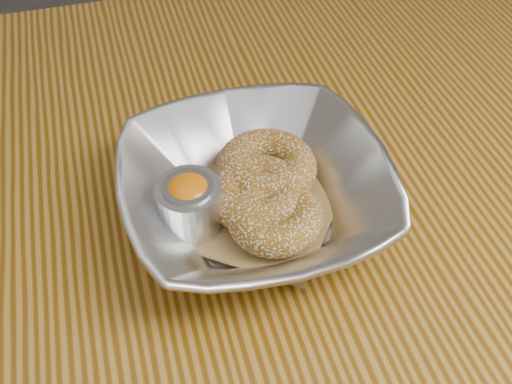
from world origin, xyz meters
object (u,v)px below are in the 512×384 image
object	(u,v)px
donut_extra	(258,194)
ramekin	(190,203)
donut_front	(275,217)
serving_bowl	(256,191)
table	(154,254)
donut_back	(266,168)

from	to	relation	value
donut_extra	ramekin	bearing A→B (deg)	-178.09
donut_front	donut_extra	world-z (taller)	donut_extra
serving_bowl	ramekin	distance (m)	0.06
serving_bowl	donut_extra	xyz separation A→B (m)	(0.00, -0.00, -0.00)
table	serving_bowl	size ratio (longest dim) A/B	4.79
serving_bowl	ramekin	world-z (taller)	ramekin
table	ramekin	distance (m)	0.15
table	ramekin	bearing A→B (deg)	-56.62
donut_extra	ramekin	xyz separation A→B (m)	(-0.07, -0.00, 0.01)
ramekin	serving_bowl	bearing A→B (deg)	2.20
serving_bowl	donut_extra	world-z (taller)	serving_bowl
donut_front	donut_extra	size ratio (longest dim) A/B	0.94
table	donut_back	size ratio (longest dim) A/B	12.07
donut_back	donut_extra	bearing A→B (deg)	-118.61
donut_front	table	bearing A→B (deg)	141.64
donut_back	donut_extra	world-z (taller)	donut_back
serving_bowl	donut_front	distance (m)	0.03
donut_extra	donut_back	bearing A→B (deg)	61.39
serving_bowl	table	bearing A→B (deg)	150.68
table	donut_front	size ratio (longest dim) A/B	13.53
table	ramekin	size ratio (longest dim) A/B	19.94
donut_back	ramekin	distance (m)	0.09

